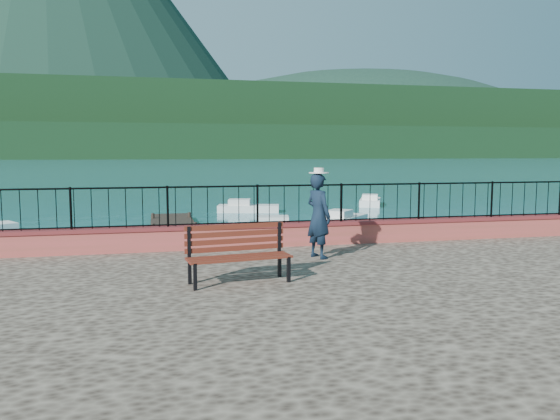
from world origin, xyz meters
name	(u,v)px	position (x,y,z in m)	size (l,w,h in m)	color
ground	(310,341)	(0.00, 0.00, 0.00)	(2000.00, 2000.00, 0.00)	#19596B
parapet	(269,235)	(0.00, 3.70, 1.49)	(28.00, 0.46, 0.58)	#BB4345
railing	(269,205)	(0.00, 3.70, 2.25)	(27.00, 0.05, 0.95)	black
dock	(176,239)	(-2.00, 12.00, 0.15)	(2.00, 16.00, 0.30)	#2D231C
far_forest	(158,142)	(0.00, 300.00, 9.00)	(900.00, 60.00, 18.00)	black
foothills	(157,124)	(0.00, 360.00, 22.00)	(900.00, 120.00, 44.00)	black
companion_hill	(360,155)	(220.00, 560.00, 0.00)	(448.00, 384.00, 180.00)	#142D23
park_bench	(239,266)	(-1.34, 0.04, 1.51)	(1.95, 0.86, 1.05)	black
person	(319,216)	(0.76, 1.97, 2.15)	(0.69, 0.46, 1.90)	black
hat	(319,170)	(0.76, 1.97, 3.16)	(0.44, 0.44, 0.12)	white
boat_0	(93,244)	(-4.92, 9.98, 0.40)	(3.54, 1.30, 0.80)	silver
boat_1	(286,225)	(2.82, 13.46, 0.40)	(3.80, 1.30, 0.80)	silver
boat_2	(343,217)	(6.27, 15.71, 0.40)	(3.29, 1.30, 0.80)	silver
boat_4	(249,205)	(2.68, 22.41, 0.40)	(3.62, 1.30, 0.80)	silver
boat_5	(370,199)	(11.39, 24.70, 0.40)	(3.43, 1.30, 0.80)	white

